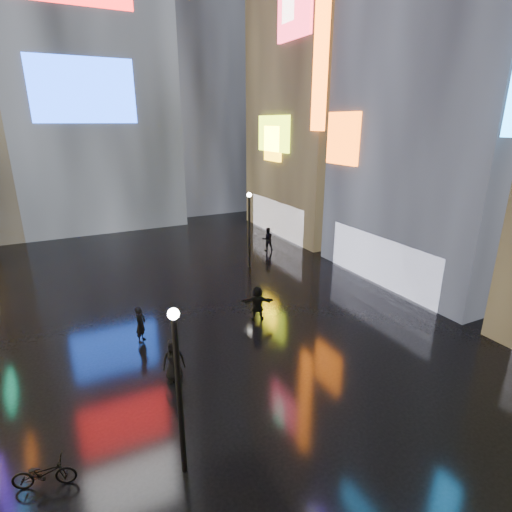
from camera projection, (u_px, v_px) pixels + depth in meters
ground at (193, 299)px, 22.79m from camera, size 140.00×140.00×0.00m
building_right_mid at (471, 20)px, 22.28m from camera, size 10.28×13.70×30.00m
building_right_far at (329, 67)px, 33.59m from camera, size 10.28×12.00×28.00m
tower_flank_right at (189, 50)px, 43.21m from camera, size 12.00×12.00×34.00m
lamp_near at (179, 385)px, 10.64m from camera, size 0.30×0.30×5.20m
lamp_far at (249, 226)px, 26.87m from camera, size 0.30×0.30×5.20m
pedestrian_4 at (174, 360)px, 15.40m from camera, size 0.95×0.71×1.76m
pedestrian_5 at (257, 303)px, 20.15m from camera, size 1.75×1.13×1.81m
pedestrian_6 at (141, 324)px, 18.16m from camera, size 0.71×0.74×1.70m
pedestrian_7 at (267, 239)px, 31.12m from camera, size 1.03×0.88×1.84m
umbrella_2 at (171, 329)px, 14.96m from camera, size 1.31×1.32×0.95m
bicycle at (44, 473)px, 10.96m from camera, size 1.79×1.05×0.89m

